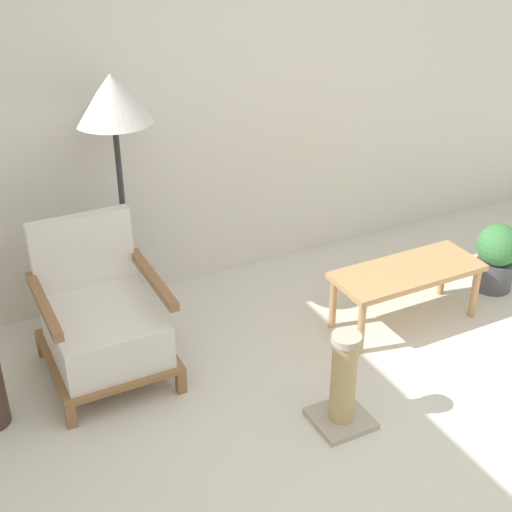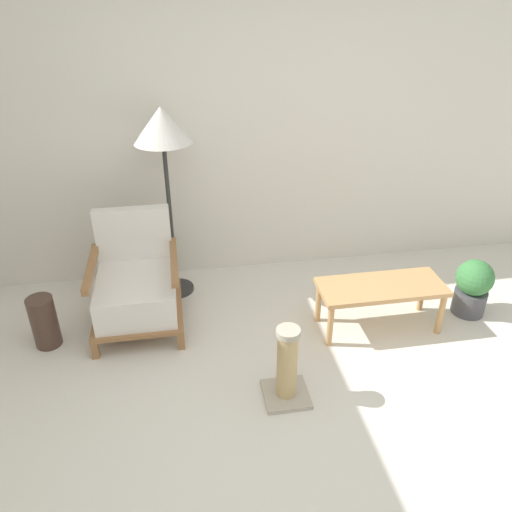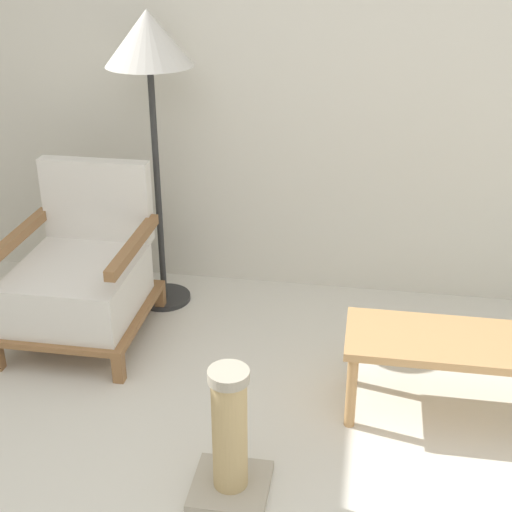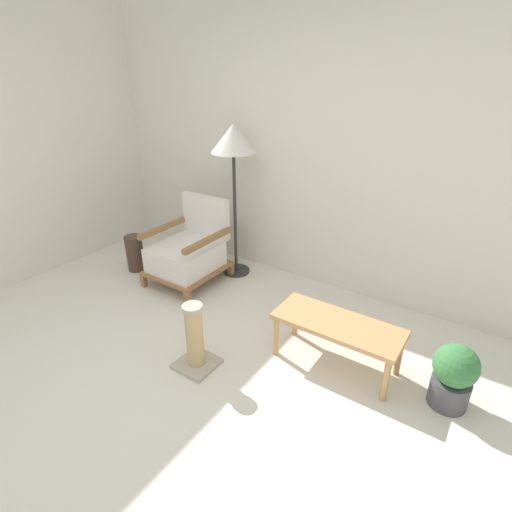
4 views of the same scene
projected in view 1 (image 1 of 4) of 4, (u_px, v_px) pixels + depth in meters
name	position (u px, v px, depth m)	size (l,w,h in m)	color
ground_plane	(412.00, 489.00, 3.22)	(14.00, 14.00, 0.00)	silver
wall_back	(206.00, 78.00, 4.30)	(8.00, 0.06, 2.70)	silver
armchair	(102.00, 320.00, 3.83)	(0.64, 0.72, 0.83)	olive
floor_lamp	(113.00, 112.00, 3.78)	(0.42, 0.42, 1.53)	#2D2D2D
coffee_table	(407.00, 276.00, 4.25)	(0.92, 0.38, 0.37)	tan
potted_plant	(497.00, 256.00, 4.65)	(0.28, 0.28, 0.46)	#4C4C51
scratching_post	(343.00, 386.00, 3.51)	(0.28, 0.28, 0.53)	#B2A893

